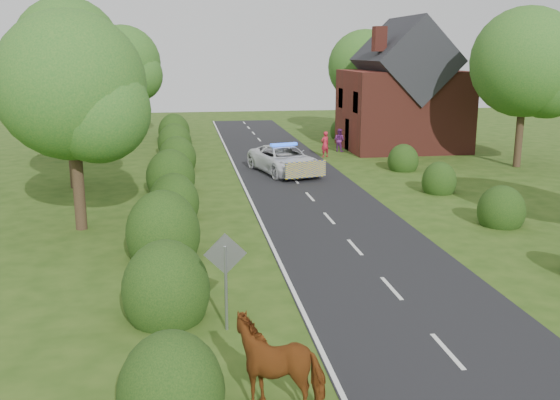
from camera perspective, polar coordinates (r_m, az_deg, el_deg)
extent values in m
plane|color=#294813|center=(15.47, 15.04, -13.26)|extent=(120.00, 120.00, 0.00)
cube|color=black|center=(28.99, 3.15, -0.16)|extent=(6.00, 70.00, 0.02)
cube|color=white|center=(15.46, 15.04, -13.18)|extent=(0.12, 1.80, 0.01)
cube|color=white|center=(18.85, 10.15, -7.93)|extent=(0.12, 1.80, 0.01)
cube|color=white|center=(22.44, 6.86, -4.29)|extent=(0.12, 1.80, 0.01)
cube|color=white|center=(26.16, 4.51, -1.66)|extent=(0.12, 1.80, 0.01)
cube|color=white|center=(29.94, 2.76, 0.31)|extent=(0.12, 1.80, 0.01)
cube|color=white|center=(33.78, 1.40, 1.84)|extent=(0.12, 1.80, 0.01)
cube|color=white|center=(37.65, 0.32, 3.05)|extent=(0.12, 1.80, 0.01)
cube|color=white|center=(41.54, -0.57, 4.04)|extent=(0.12, 1.80, 0.01)
cube|color=white|center=(45.46, -1.30, 4.86)|extent=(0.12, 1.80, 0.01)
cube|color=white|center=(49.38, -1.92, 5.54)|extent=(0.12, 1.80, 0.01)
cube|color=white|center=(53.32, -2.44, 6.13)|extent=(0.12, 1.80, 0.01)
cube|color=white|center=(57.27, -2.90, 6.63)|extent=(0.12, 1.80, 0.01)
cube|color=white|center=(61.22, -3.30, 7.07)|extent=(0.12, 1.80, 0.01)
cube|color=white|center=(28.54, -2.55, -0.34)|extent=(0.12, 70.00, 0.01)
ellipsoid|color=#143310|center=(12.23, -9.90, -17.08)|extent=(2.00, 2.10, 2.40)
ellipsoid|color=#143310|center=(16.71, -10.37, -8.15)|extent=(2.30, 2.41, 2.70)
ellipsoid|color=#143310|center=(21.43, -10.63, -3.06)|extent=(2.50, 2.62, 3.00)
ellipsoid|color=#143310|center=(26.29, -9.68, -0.25)|extent=(2.10, 2.20, 2.50)
ellipsoid|color=#143310|center=(31.16, -9.97, 2.04)|extent=(2.40, 2.52, 2.80)
ellipsoid|color=#143310|center=(37.06, -9.36, 3.79)|extent=(2.20, 2.31, 2.60)
ellipsoid|color=#143310|center=(42.99, -9.60, 5.14)|extent=(2.30, 2.41, 2.70)
ellipsoid|color=#143310|center=(48.93, -9.66, 6.17)|extent=(2.40, 2.52, 2.80)
ellipsoid|color=#143310|center=(26.54, 19.56, -0.96)|extent=(1.90, 2.00, 2.10)
ellipsoid|color=#143310|center=(31.76, 14.34, 1.64)|extent=(1.70, 1.78, 2.00)
ellipsoid|color=#143310|center=(37.35, 11.19, 3.53)|extent=(1.80, 1.89, 2.00)
ellipsoid|color=#143310|center=(50.53, 5.57, 6.27)|extent=(1.70, 1.78, 2.00)
cylinder|color=#332316|center=(25.36, -17.98, 1.77)|extent=(0.44, 0.44, 3.96)
sphere|color=#1D581F|center=(24.92, -18.58, 9.90)|extent=(5.60, 5.60, 5.60)
sphere|color=#557F28|center=(24.29, -16.34, 7.84)|extent=(3.92, 3.92, 3.92)
cylinder|color=#332316|center=(33.40, -18.45, 4.23)|extent=(0.44, 0.44, 3.74)
sphere|color=#1D581F|center=(33.07, -18.89, 10.05)|extent=(5.60, 5.60, 5.60)
sphere|color=#557F28|center=(32.41, -17.21, 8.61)|extent=(3.92, 3.92, 3.92)
cylinder|color=#332316|center=(43.36, -18.37, 6.95)|extent=(0.44, 0.44, 4.84)
sphere|color=#1D581F|center=(43.14, -18.81, 12.76)|extent=(6.80, 6.80, 6.80)
sphere|color=#557F28|center=(42.30, -17.23, 11.38)|extent=(4.76, 4.76, 4.76)
cylinder|color=#332316|center=(52.96, -13.94, 7.95)|extent=(0.44, 0.44, 4.18)
sphere|color=#1D581F|center=(52.76, -14.17, 12.05)|extent=(6.00, 6.00, 6.00)
sphere|color=#557F28|center=(52.11, -13.00, 11.06)|extent=(4.20, 4.20, 4.20)
cylinder|color=#332316|center=(40.15, 21.06, 5.95)|extent=(0.44, 0.44, 4.40)
sphere|color=#1D581F|center=(39.88, 21.55, 11.65)|extent=(6.40, 6.40, 6.40)
sphere|color=#557F28|center=(39.94, 23.30, 10.06)|extent=(4.48, 4.48, 4.48)
cylinder|color=#332316|center=(52.93, 7.61, 8.10)|extent=(0.44, 0.44, 3.96)
sphere|color=#1D581F|center=(52.72, 7.74, 12.00)|extent=(6.00, 6.00, 6.00)
sphere|color=#557F28|center=(52.48, 9.01, 10.96)|extent=(4.20, 4.20, 4.20)
cylinder|color=gray|center=(15.67, -4.96, -8.06)|extent=(0.08, 0.08, 2.20)
cube|color=gray|center=(15.36, -5.03, -4.94)|extent=(1.06, 0.04, 1.06)
cube|color=maroon|center=(45.44, 11.11, 8.07)|extent=(8.00, 7.00, 5.50)
cube|color=black|center=(45.26, 11.31, 12.42)|extent=(5.94, 7.40, 5.94)
cube|color=maroon|center=(42.56, 9.08, 14.34)|extent=(0.80, 0.80, 1.60)
imported|color=brown|center=(12.67, -0.02, -15.11)|extent=(2.42, 1.72, 1.55)
imported|color=white|center=(35.66, 0.35, 3.72)|extent=(3.97, 6.17, 1.58)
cube|color=yellow|center=(33.11, 2.36, 2.80)|extent=(2.30, 0.65, 0.87)
cube|color=blue|center=(35.53, 0.35, 5.10)|extent=(1.60, 0.67, 0.14)
imported|color=#B21C30|center=(41.30, 4.14, 5.11)|extent=(0.74, 0.64, 1.70)
imported|color=#67236E|center=(43.67, 5.43, 5.47)|extent=(0.98, 0.97, 1.60)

